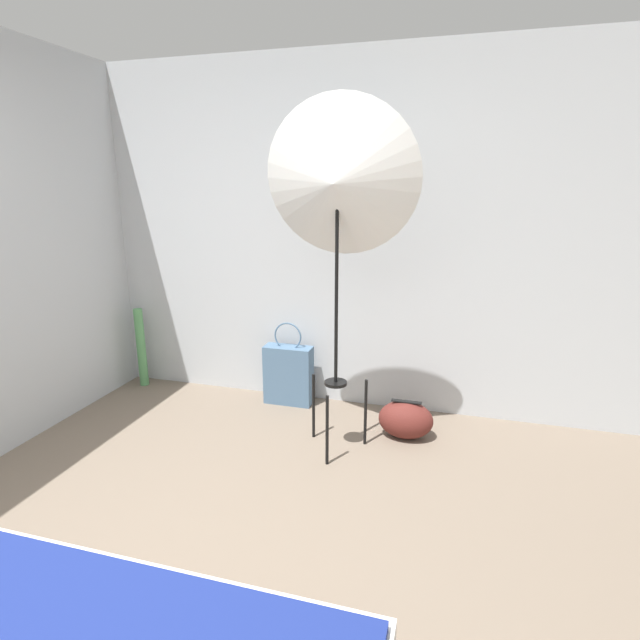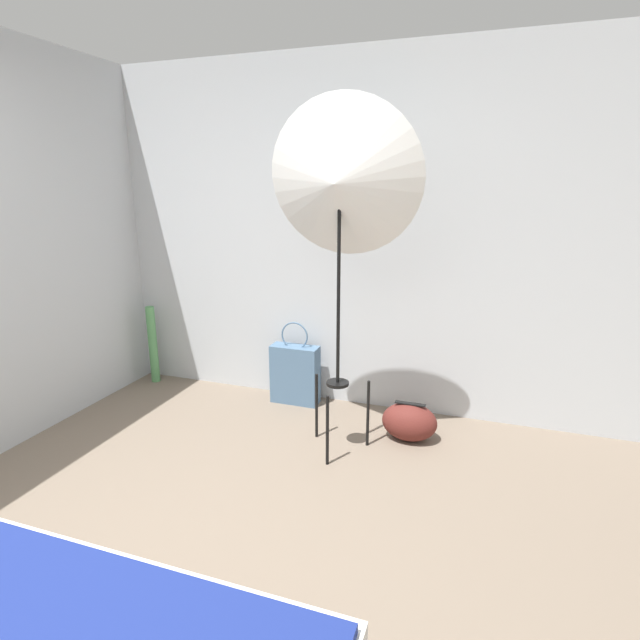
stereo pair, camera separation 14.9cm
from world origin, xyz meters
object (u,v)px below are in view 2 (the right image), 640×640
(tote_bag, at_px, (295,374))
(paper_roll, at_px, (153,345))
(photo_umbrella, at_px, (340,182))
(duffel_bag, at_px, (409,422))

(tote_bag, distance_m, paper_roll, 1.34)
(photo_umbrella, xyz_separation_m, tote_bag, (-0.53, 0.59, -1.46))
(photo_umbrella, relative_size, paper_roll, 3.24)
(paper_roll, bearing_deg, tote_bag, -0.29)
(tote_bag, relative_size, paper_roll, 0.98)
(photo_umbrella, height_order, duffel_bag, photo_umbrella)
(photo_umbrella, relative_size, duffel_bag, 5.88)
(photo_umbrella, distance_m, paper_roll, 2.38)
(photo_umbrella, xyz_separation_m, paper_roll, (-1.86, 0.60, -1.36))
(tote_bag, bearing_deg, photo_umbrella, -48.02)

